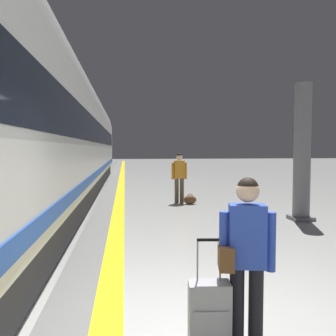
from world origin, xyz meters
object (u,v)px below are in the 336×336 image
Objects in this scene: traveller_foreground at (245,252)px; rolling_suitcase_foreground at (209,316)px; passenger_near at (179,174)px; high_speed_train at (43,128)px; platform_pillar at (302,155)px; duffel_bag_near at (190,200)px.

rolling_suitcase_foreground is at bearing -179.08° from traveller_foreground.
rolling_suitcase_foreground is at bearing -97.06° from passenger_near.
high_speed_train is 4.67m from passenger_near.
passenger_near is 4.34m from platform_pillar.
duffel_bag_near is at bearing 80.60° from rolling_suitcase_foreground.
duffel_bag_near is (0.32, -0.33, -0.86)m from passenger_near.
rolling_suitcase_foreground is at bearing -124.12° from platform_pillar.
rolling_suitcase_foreground is 9.09m from passenger_near.
traveller_foreground is 6.78m from platform_pillar.
platform_pillar reaches higher than passenger_near.
traveller_foreground is 0.67m from rolling_suitcase_foreground.
traveller_foreground is at bearing -121.78° from platform_pillar.
platform_pillar is (7.09, -2.30, -0.78)m from high_speed_train.
high_speed_train reaches higher than rolling_suitcase_foreground.
high_speed_train is 8.91m from rolling_suitcase_foreground.
high_speed_train is 8.91m from traveller_foreground.
platform_pillar is at bearing 58.22° from traveller_foreground.
rolling_suitcase_foreground is at bearing -68.26° from high_speed_train.
passenger_near is at bearing 12.62° from high_speed_train.
high_speed_train is at bearing -167.38° from passenger_near.
high_speed_train is at bearing 162.01° from platform_pillar.
rolling_suitcase_foreground is 0.62× the size of passenger_near.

